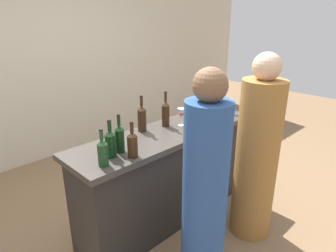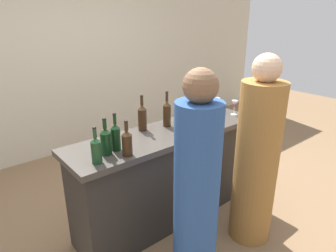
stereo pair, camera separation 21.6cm
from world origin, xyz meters
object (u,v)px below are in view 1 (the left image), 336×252
wine_bottle_leftmost_olive_green (103,152)px  wine_bottle_second_right_amber_brown (132,144)px  wine_glass_near_right (203,112)px  wine_bottle_rightmost_amber_brown (142,118)px  person_left_guest (205,189)px  wine_glass_near_center (229,103)px  wine_glass_near_left (189,116)px  wine_bottle_center_dark_green (120,138)px  wine_bottle_second_left_dark_green (111,143)px  person_center_guest (257,156)px  wine_bottle_far_right_amber_brown (166,113)px  wine_glass_far_center (207,103)px  wine_glass_far_right (211,101)px  wine_glass_far_left (181,114)px  water_pitcher (189,109)px

wine_bottle_leftmost_olive_green → wine_bottle_second_right_amber_brown: 0.24m
wine_glass_near_right → wine_bottle_rightmost_amber_brown: bearing=156.9°
person_left_guest → wine_glass_near_center: bearing=-75.8°
wine_glass_near_left → wine_bottle_center_dark_green: bearing=177.8°
wine_bottle_second_left_dark_green → wine_glass_near_left: size_ratio=1.75×
person_left_guest → person_center_guest: 0.72m
wine_bottle_far_right_amber_brown → wine_glass_near_center: bearing=-13.8°
wine_bottle_far_right_amber_brown → wine_glass_far_center: wine_bottle_far_right_amber_brown is taller
wine_bottle_leftmost_olive_green → wine_glass_far_right: bearing=10.1°
wine_bottle_leftmost_olive_green → person_left_guest: (0.47, -0.54, -0.26)m
wine_glass_near_right → wine_bottle_center_dark_green: bearing=179.0°
wine_glass_near_center → wine_glass_far_right: wine_glass_near_center is taller
wine_glass_far_left → person_left_guest: bearing=-125.4°
wine_bottle_rightmost_amber_brown → water_pitcher: 0.60m
wine_bottle_second_left_dark_green → wine_glass_far_right: size_ratio=1.93×
wine_bottle_leftmost_olive_green → wine_glass_far_left: size_ratio=1.60×
water_pitcher → wine_bottle_far_right_amber_brown: bearing=-175.4°
wine_bottle_leftmost_olive_green → person_center_guest: (1.19, -0.53, -0.26)m
water_pitcher → person_left_guest: size_ratio=0.11×
wine_glass_far_left → person_center_guest: size_ratio=0.10×
wine_glass_near_left → wine_bottle_leftmost_olive_green: bearing=-175.8°
wine_glass_near_left → wine_bottle_second_right_amber_brown: bearing=-171.7°
wine_glass_far_left → person_center_guest: bearing=-72.5°
wine_bottle_leftmost_olive_green → wine_bottle_center_dark_green: bearing=24.8°
wine_bottle_center_dark_green → wine_glass_far_right: size_ratio=2.03×
wine_glass_near_left → person_left_guest: 0.83m
wine_glass_far_right → person_left_guest: (-1.10, -0.82, -0.27)m
wine_bottle_center_dark_green → wine_glass_near_left: 0.75m
wine_bottle_center_dark_green → wine_glass_far_right: (1.36, 0.18, -0.01)m
wine_bottle_second_left_dark_green → person_left_guest: (0.35, -0.62, -0.27)m
wine_bottle_leftmost_olive_green → wine_bottle_rightmost_amber_brown: size_ratio=0.83×
wine_bottle_second_left_dark_green → wine_bottle_far_right_amber_brown: 0.76m
wine_glass_far_left → person_center_guest: person_center_guest is taller
water_pitcher → person_center_guest: size_ratio=0.11×
wine_bottle_leftmost_olive_green → wine_bottle_rightmost_amber_brown: wine_bottle_rightmost_amber_brown is taller
wine_bottle_second_left_dark_green → wine_glass_near_right: (1.06, 0.00, -0.00)m
wine_glass_far_left → wine_glass_far_right: wine_glass_far_left is taller
wine_bottle_leftmost_olive_green → person_center_guest: 1.33m
wine_bottle_rightmost_amber_brown → wine_bottle_center_dark_green: bearing=-151.1°
wine_bottle_second_right_amber_brown → wine_glass_near_right: (0.95, 0.12, 0.00)m
person_left_guest → wine_glass_near_left: bearing=-53.1°
wine_bottle_second_right_amber_brown → wine_glass_near_right: size_ratio=1.87×
wine_glass_far_left → person_left_guest: (-0.50, -0.71, -0.28)m
wine_glass_near_center → wine_bottle_far_right_amber_brown: bearing=166.2°
wine_bottle_leftmost_olive_green → wine_bottle_second_right_amber_brown: (0.23, -0.04, 0.00)m
wine_bottle_leftmost_olive_green → person_left_guest: person_left_guest is taller
wine_bottle_far_right_amber_brown → wine_glass_near_center: 0.79m
wine_bottle_center_dark_green → wine_bottle_rightmost_amber_brown: size_ratio=0.92×
wine_glass_far_center → wine_glass_near_center: bearing=-41.8°
wine_bottle_second_right_amber_brown → wine_bottle_rightmost_amber_brown: (0.39, 0.36, 0.02)m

